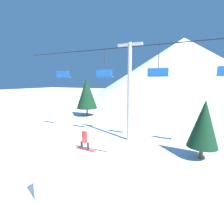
% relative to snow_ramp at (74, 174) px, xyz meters
% --- Properties ---
extents(ground_plane, '(220.00, 220.00, 0.00)m').
position_rel_snow_ramp_xyz_m(ground_plane, '(-1.14, 0.18, -0.88)').
color(ground_plane, white).
extents(mountain_ridge, '(72.28, 72.28, 22.97)m').
position_rel_snow_ramp_xyz_m(mountain_ridge, '(-1.14, 72.83, 10.61)').
color(mountain_ridge, silver).
rests_on(mountain_ridge, ground_plane).
extents(snow_ramp, '(2.25, 3.37, 1.76)m').
position_rel_snow_ramp_xyz_m(snow_ramp, '(0.00, 0.00, 0.00)').
color(snow_ramp, white).
rests_on(snow_ramp, ground_plane).
extents(snowboarder, '(1.33, 0.31, 1.35)m').
position_rel_snow_ramp_xyz_m(snowboarder, '(-0.19, 1.33, 1.55)').
color(snowboarder, '#B22D2D').
rests_on(snowboarder, snow_ramp).
extents(chairlift, '(25.12, 0.44, 9.35)m').
position_rel_snow_ramp_xyz_m(chairlift, '(-0.24, 8.90, 4.91)').
color(chairlift, '#9E9EA3').
rests_on(chairlift, ground_plane).
extents(pine_tree_near, '(2.22, 2.22, 4.57)m').
position_rel_snow_ramp_xyz_m(pine_tree_near, '(6.28, 7.31, 1.88)').
color(pine_tree_near, '#4C3823').
rests_on(pine_tree_near, ground_plane).
extents(pine_tree_far, '(3.43, 3.43, 6.37)m').
position_rel_snow_ramp_xyz_m(pine_tree_far, '(-10.83, 17.19, 2.96)').
color(pine_tree_far, '#4C3823').
rests_on(pine_tree_far, ground_plane).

